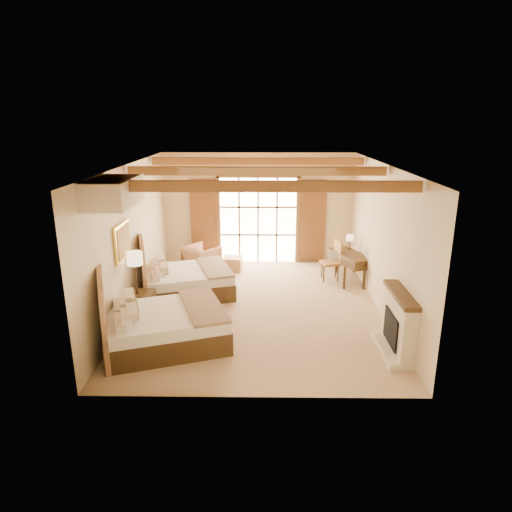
{
  "coord_description": "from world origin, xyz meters",
  "views": [
    {
      "loc": [
        0.11,
        -9.62,
        4.16
      ],
      "look_at": [
        -0.02,
        0.2,
        1.16
      ],
      "focal_mm": 32.0,
      "sensor_mm": 36.0,
      "label": 1
    }
  ],
  "objects_px": {
    "bed_near": "(155,323)",
    "desk": "(350,266)",
    "nightstand": "(142,305)",
    "armchair": "(201,259)",
    "bed_far": "(180,279)"
  },
  "relations": [
    {
      "from": "armchair",
      "to": "desk",
      "type": "xyz_separation_m",
      "value": [
        3.99,
        -0.58,
        0.01
      ]
    },
    {
      "from": "bed_near",
      "to": "nightstand",
      "type": "bearing_deg",
      "value": 96.48
    },
    {
      "from": "nightstand",
      "to": "desk",
      "type": "relative_size",
      "value": 0.4
    },
    {
      "from": "nightstand",
      "to": "armchair",
      "type": "bearing_deg",
      "value": 75.94
    },
    {
      "from": "nightstand",
      "to": "armchair",
      "type": "xyz_separation_m",
      "value": [
        0.89,
        3.05,
        0.09
      ]
    },
    {
      "from": "bed_far",
      "to": "desk",
      "type": "relative_size",
      "value": 1.71
    },
    {
      "from": "bed_near",
      "to": "nightstand",
      "type": "relative_size",
      "value": 4.57
    },
    {
      "from": "bed_near",
      "to": "desk",
      "type": "distance_m",
      "value": 5.64
    },
    {
      "from": "bed_near",
      "to": "desk",
      "type": "relative_size",
      "value": 1.83
    },
    {
      "from": "nightstand",
      "to": "desk",
      "type": "xyz_separation_m",
      "value": [
        4.88,
        2.46,
        0.1
      ]
    },
    {
      "from": "armchair",
      "to": "desk",
      "type": "relative_size",
      "value": 0.57
    },
    {
      "from": "bed_near",
      "to": "desk",
      "type": "bearing_deg",
      "value": 20.95
    },
    {
      "from": "bed_far",
      "to": "desk",
      "type": "height_order",
      "value": "bed_far"
    },
    {
      "from": "armchair",
      "to": "desk",
      "type": "height_order",
      "value": "armchair"
    },
    {
      "from": "bed_near",
      "to": "armchair",
      "type": "height_order",
      "value": "bed_near"
    }
  ]
}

